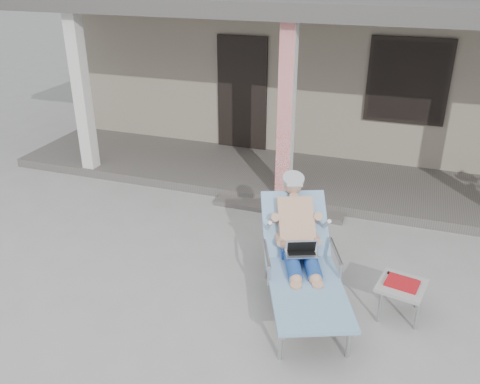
% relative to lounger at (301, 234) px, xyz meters
% --- Properties ---
extents(ground, '(60.00, 60.00, 0.00)m').
position_rel_lounger_xyz_m(ground, '(-0.78, 0.12, -0.81)').
color(ground, '#9E9E99').
rests_on(ground, ground).
extents(house, '(10.40, 5.40, 3.30)m').
position_rel_lounger_xyz_m(house, '(-0.78, 6.62, 0.85)').
color(house, gray).
rests_on(house, ground).
extents(porch_deck, '(10.00, 2.00, 0.15)m').
position_rel_lounger_xyz_m(porch_deck, '(-0.78, 3.12, -0.74)').
color(porch_deck, '#605B56').
rests_on(porch_deck, ground).
extents(porch_overhang, '(10.00, 2.30, 2.85)m').
position_rel_lounger_xyz_m(porch_overhang, '(-0.78, 3.07, 1.98)').
color(porch_overhang, silver).
rests_on(porch_overhang, porch_deck).
extents(porch_step, '(2.00, 0.30, 0.07)m').
position_rel_lounger_xyz_m(porch_step, '(-0.78, 1.97, -0.77)').
color(porch_step, '#605B56').
rests_on(porch_step, ground).
extents(lounger, '(1.43, 2.09, 1.32)m').
position_rel_lounger_xyz_m(lounger, '(0.00, 0.00, 0.00)').
color(lounger, '#B7B7BC').
rests_on(lounger, ground).
extents(side_table, '(0.56, 0.56, 0.43)m').
position_rel_lounger_xyz_m(side_table, '(1.10, 0.02, -0.45)').
color(side_table, '#A6A6A1').
rests_on(side_table, ground).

